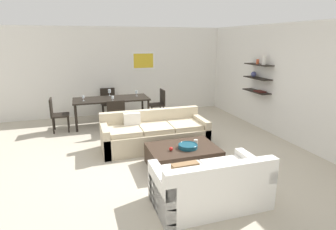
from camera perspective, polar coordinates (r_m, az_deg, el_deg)
name	(u,v)px	position (r m, az deg, el deg)	size (l,w,h in m)	color
ground_plane	(162,152)	(6.05, -1.16, -7.50)	(18.00, 18.00, 0.00)	#BCB29E
back_wall_unit	(139,71)	(9.13, -5.84, 8.98)	(8.40, 0.09, 2.70)	silver
right_wall_shelf_unit	(269,79)	(7.60, 19.96, 6.88)	(0.34, 8.20, 2.70)	silver
sofa_beige	(154,134)	(6.22, -2.80, -3.96)	(2.30, 0.90, 0.78)	beige
loveseat_white	(210,186)	(4.20, 8.54, -14.11)	(1.61, 0.90, 0.78)	white
coffee_table	(183,156)	(5.35, 3.04, -8.44)	(1.28, 0.92, 0.38)	#38281E
decorative_bowl	(188,146)	(5.22, 4.08, -6.32)	(0.36, 0.36, 0.08)	navy
candle_jar	(196,141)	(5.48, 5.70, -5.38)	(0.08, 0.08, 0.07)	silver
apple_on_coffee_table	(171,149)	(5.09, 0.61, -6.93)	(0.07, 0.07, 0.07)	red
dining_table	(111,101)	(7.91, -11.49, 2.88)	(2.05, 0.88, 0.75)	black
dining_chair_right_far	(159,102)	(8.41, -1.87, 2.66)	(0.44, 0.44, 0.88)	black
dining_chair_head	(108,101)	(8.77, -12.08, 2.86)	(0.44, 0.44, 0.88)	black
dining_chair_left_near	(56,113)	(7.74, -21.80, 0.44)	(0.44, 0.44, 0.88)	black
dining_chair_foot	(116,114)	(7.14, -10.61, 0.10)	(0.44, 0.44, 0.88)	black
wine_glass_foot	(113,98)	(7.51, -11.21, 3.51)	(0.06, 0.06, 0.14)	silver
wine_glass_left_near	(83,97)	(7.73, -16.91, 3.49)	(0.06, 0.06, 0.14)	silver
wine_glass_right_far	(137,92)	(8.09, -6.44, 4.64)	(0.07, 0.07, 0.16)	silver
wine_glass_head	(109,91)	(8.25, -11.87, 4.77)	(0.08, 0.08, 0.19)	silver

